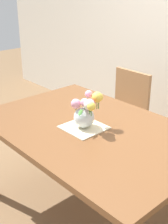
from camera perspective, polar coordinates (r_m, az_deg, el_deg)
ground_plane at (r=2.57m, az=1.10°, el=-18.40°), size 12.00×12.00×0.00m
dining_table at (r=2.18m, az=1.24°, el=-4.83°), size 1.59×1.06×0.77m
chair_left at (r=3.10m, az=7.44°, el=0.46°), size 0.42×0.42×0.90m
placemat at (r=2.12m, az=0.00°, el=-2.88°), size 0.27×0.27×0.01m
flower_vase at (r=2.06m, az=0.40°, el=0.26°), size 0.23×0.23×0.25m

